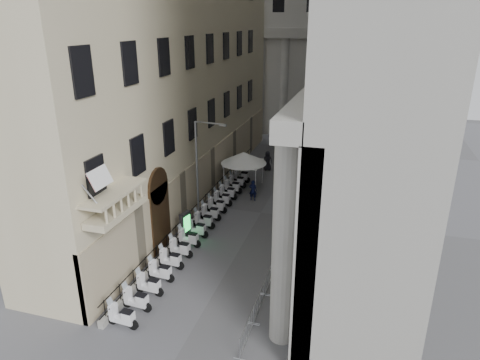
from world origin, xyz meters
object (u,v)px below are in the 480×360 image
object	(u,v)px
street_lamp	(200,164)
info_kiosk	(185,226)
pedestrian_a	(253,190)
security_tent	(244,158)
pedestrian_b	(320,158)
scooter_0	(123,327)

from	to	relation	value
street_lamp	info_kiosk	bearing A→B (deg)	-81.63
info_kiosk	pedestrian_a	distance (m)	8.26
security_tent	street_lamp	size ratio (longest dim) A/B	0.53
pedestrian_a	pedestrian_b	size ratio (longest dim) A/B	1.12
pedestrian_b	pedestrian_a	bearing A→B (deg)	98.55
security_tent	scooter_0	bearing A→B (deg)	-91.67
security_tent	street_lamp	bearing A→B (deg)	-98.93
info_kiosk	pedestrian_a	size ratio (longest dim) A/B	1.13
scooter_0	pedestrian_a	world-z (taller)	pedestrian_a
scooter_0	pedestrian_b	world-z (taller)	pedestrian_b
info_kiosk	pedestrian_b	bearing A→B (deg)	81.87
scooter_0	street_lamp	world-z (taller)	street_lamp
scooter_0	info_kiosk	bearing A→B (deg)	7.27
street_lamp	pedestrian_a	bearing A→B (deg)	68.60
security_tent	info_kiosk	world-z (taller)	security_tent
street_lamp	pedestrian_a	size ratio (longest dim) A/B	4.27
pedestrian_a	pedestrian_b	distance (m)	11.65
pedestrian_a	street_lamp	bearing A→B (deg)	59.92
info_kiosk	pedestrian_b	distance (m)	19.90
security_tent	pedestrian_a	bearing A→B (deg)	-59.87
scooter_0	info_kiosk	world-z (taller)	info_kiosk
street_lamp	pedestrian_b	xyz separation A→B (m)	(6.93, 15.61, -3.69)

